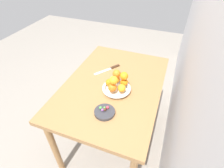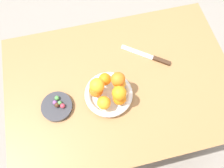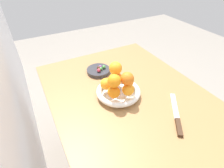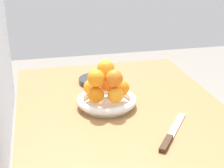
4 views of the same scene
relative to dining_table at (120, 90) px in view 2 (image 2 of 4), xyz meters
The scene contains 18 objects.
ground_plane 0.65m from the dining_table, ahead, with size 6.00×6.00×0.00m, color gray.
dining_table is the anchor object (origin of this frame).
fruit_bowl 0.14m from the dining_table, 35.95° to the left, with size 0.22×0.22×0.04m.
candy_dish 0.33m from the dining_table, ahead, with size 0.14×0.14×0.02m, color #333338.
orange_0 0.17m from the dining_table, ahead, with size 0.06×0.06×0.06m, color orange.
orange_1 0.21m from the dining_table, 17.05° to the left, with size 0.06×0.06×0.06m, color orange.
orange_2 0.21m from the dining_table, 44.52° to the left, with size 0.06×0.06×0.06m, color orange.
orange_3 0.19m from the dining_table, 71.23° to the left, with size 0.06×0.06×0.06m, color orange.
orange_4 0.16m from the dining_table, 60.32° to the left, with size 0.06×0.06×0.06m, color orange.
orange_5 0.24m from the dining_table, 69.31° to the left, with size 0.06×0.06×0.06m, color orange.
orange_6 0.22m from the dining_table, 53.27° to the left, with size 0.06×0.06×0.06m, color orange.
orange_7 0.26m from the dining_table, 20.74° to the left, with size 0.06×0.06×0.06m, color orange.
candy_ball_0 0.32m from the dining_table, ahead, with size 0.02×0.02×0.02m, color #4C9947.
candy_ball_1 0.33m from the dining_table, ahead, with size 0.02×0.02×0.02m, color #472819.
candy_ball_2 0.34m from the dining_table, ahead, with size 0.02×0.02×0.02m, color #8C4C99.
candy_ball_3 0.31m from the dining_table, 12.30° to the left, with size 0.02×0.02×0.02m, color #C6384C.
candy_ball_4 0.33m from the dining_table, ahead, with size 0.02×0.02×0.02m, color #4C9947.
knife 0.22m from the dining_table, 149.70° to the right, with size 0.22×0.17×0.01m.
Camera 2 is at (0.14, 0.39, 1.70)m, focal length 35.00 mm.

